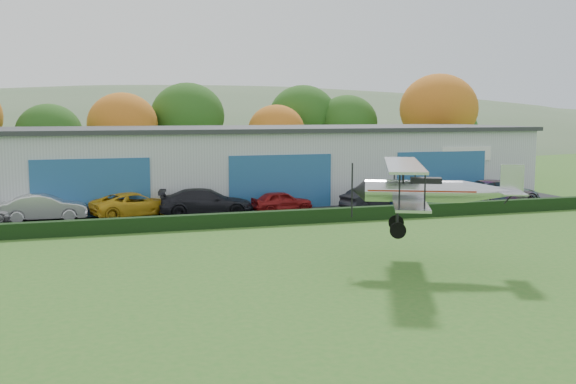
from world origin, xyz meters
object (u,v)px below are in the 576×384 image
object	(u,v)px
car_1	(45,207)
car_2	(135,204)
hangar	(258,162)
car_4	(282,201)
car_6	(418,196)
car_3	(206,202)
car_7	(499,192)
biplane	(428,189)
car_5	(373,199)

from	to	relation	value
car_1	car_2	world-z (taller)	car_1
car_2	hangar	bearing A→B (deg)	-72.42
car_1	car_4	size ratio (longest dim) A/B	1.23
car_1	car_6	size ratio (longest dim) A/B	0.89
car_3	car_6	xyz separation A→B (m)	(14.29, -0.43, -0.08)
car_1	car_6	bearing A→B (deg)	-92.04
car_6	car_7	size ratio (longest dim) A/B	0.94
car_1	car_6	distance (m)	23.72
car_1	hangar	bearing A→B (deg)	-64.15
car_7	biplane	size ratio (longest dim) A/B	0.76
car_1	car_7	bearing A→B (deg)	-92.43
car_3	car_6	bearing A→B (deg)	-81.78
car_1	car_7	world-z (taller)	car_7
car_3	car_6	world-z (taller)	car_3
car_4	car_7	distance (m)	15.44
hangar	car_5	bearing A→B (deg)	-57.28
car_2	car_3	xyz separation A→B (m)	(4.21, -1.05, 0.10)
car_2	car_5	size ratio (longest dim) A/B	1.18
hangar	car_6	size ratio (longest dim) A/B	7.50
car_5	car_6	world-z (taller)	car_6
hangar	car_3	world-z (taller)	hangar
car_2	car_1	bearing A→B (deg)	73.91
car_3	car_7	xyz separation A→B (m)	(20.28, -0.98, 0.00)
hangar	car_6	distance (m)	12.25
car_3	car_7	distance (m)	20.30
car_3	biplane	bearing A→B (deg)	-149.00
biplane	hangar	bearing A→B (deg)	116.76
car_3	car_5	size ratio (longest dim) A/B	1.28
car_1	car_4	xyz separation A→B (m)	(14.27, -0.81, -0.12)
car_3	car_6	size ratio (longest dim) A/B	1.06
hangar	biplane	xyz separation A→B (m)	(0.90, -23.70, 0.64)
hangar	car_4	xyz separation A→B (m)	(-0.40, -7.52, -1.94)
hangar	car_3	bearing A→B (deg)	-124.59
hangar	car_6	world-z (taller)	hangar
hangar	car_2	xyz separation A→B (m)	(-9.49, -6.60, -1.87)
hangar	car_1	xyz separation A→B (m)	(-14.67, -6.71, -1.81)
car_2	car_6	world-z (taller)	car_6
hangar	biplane	bearing A→B (deg)	-87.82
car_2	car_4	bearing A→B (deg)	-113.00
car_4	car_5	bearing A→B (deg)	-105.42
car_3	biplane	distance (m)	17.36
car_6	car_1	bearing A→B (deg)	87.48
car_3	biplane	world-z (taller)	biplane
car_7	biplane	xyz separation A→B (m)	(-14.10, -15.07, 2.41)
car_2	biplane	size ratio (longest dim) A/B	0.69
car_3	biplane	size ratio (longest dim) A/B	0.75
hangar	car_7	size ratio (longest dim) A/B	7.04
car_4	car_6	bearing A→B (deg)	-98.87
car_5	car_7	world-z (taller)	car_7
car_2	biplane	distance (m)	20.16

